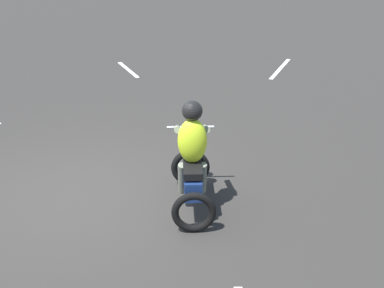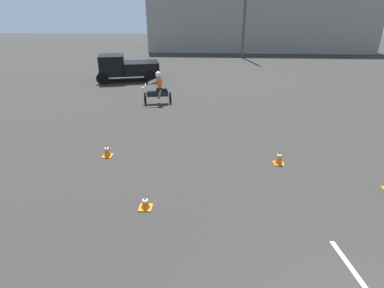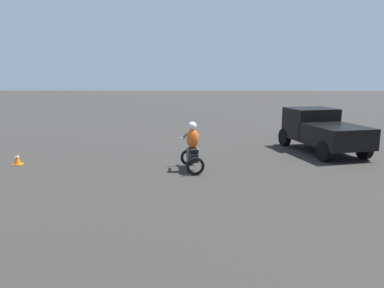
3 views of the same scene
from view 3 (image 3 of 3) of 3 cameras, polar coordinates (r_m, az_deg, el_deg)
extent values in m
torus|color=black|center=(13.21, -0.47, -2.03)|extent=(0.21, 0.61, 0.60)
torus|color=black|center=(11.96, 0.52, -3.41)|extent=(0.21, 0.61, 0.60)
cube|color=black|center=(12.53, 0.00, -1.71)|extent=(1.13, 0.44, 0.28)
cube|color=black|center=(12.27, 0.17, -0.93)|extent=(0.60, 0.36, 0.10)
cylinder|color=silver|center=(13.02, -0.44, 0.93)|extent=(0.16, 0.69, 0.04)
sphere|color=#F2E08C|center=(13.18, -0.53, 0.25)|extent=(0.19, 0.19, 0.16)
ellipsoid|color=#EA5919|center=(12.30, 0.09, 0.81)|extent=(0.35, 0.44, 0.64)
cylinder|color=slate|center=(12.62, 0.76, 1.30)|extent=(0.55, 0.19, 0.27)
cylinder|color=slate|center=(12.55, -1.04, 1.24)|extent=(0.55, 0.19, 0.27)
cylinder|color=slate|center=(12.46, 0.71, -1.78)|extent=(0.26, 0.16, 0.51)
cylinder|color=slate|center=(12.41, -0.56, -1.83)|extent=(0.26, 0.16, 0.51)
sphere|color=silver|center=(12.27, 0.06, 2.77)|extent=(0.33, 0.33, 0.28)
cylinder|color=black|center=(18.11, 18.70, 1.19)|extent=(0.80, 0.44, 0.76)
cylinder|color=black|center=(17.26, 13.94, 0.99)|extent=(0.80, 0.44, 0.76)
cylinder|color=black|center=(15.64, 24.77, -0.71)|extent=(0.80, 0.44, 0.76)
cylinder|color=black|center=(14.64, 19.56, -1.06)|extent=(0.80, 0.44, 0.76)
cube|color=black|center=(15.48, 21.18, 1.15)|extent=(2.81, 2.45, 0.80)
cube|color=black|center=(17.02, 17.60, 3.05)|extent=(2.03, 2.25, 1.30)
cube|color=black|center=(17.53, 16.56, 4.48)|extent=(0.55, 1.67, 0.56)
cube|color=orange|center=(14.77, -25.00, -2.81)|extent=(0.32, 0.32, 0.03)
cone|color=orange|center=(14.72, -25.07, -2.01)|extent=(0.24, 0.24, 0.39)
cylinder|color=white|center=(14.71, -25.09, -1.79)|extent=(0.13, 0.13, 0.05)
camera|label=1|loc=(17.59, -39.04, 11.21)|focal=50.00mm
camera|label=2|loc=(18.00, -58.34, 9.90)|focal=28.00mm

